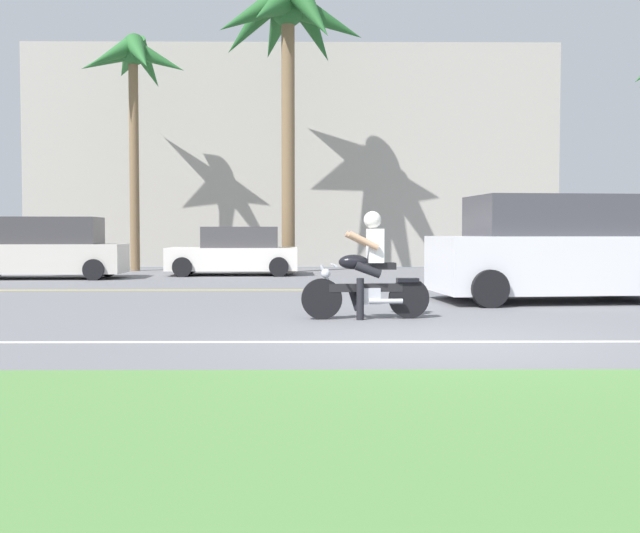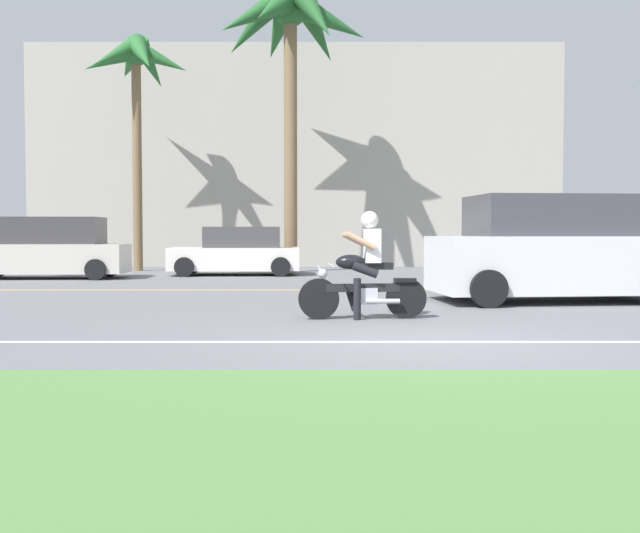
% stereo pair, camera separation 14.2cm
% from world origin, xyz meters
% --- Properties ---
extents(ground, '(56.00, 30.00, 0.04)m').
position_xyz_m(ground, '(0.00, 3.00, -0.02)').
color(ground, slate).
extents(grass_median, '(56.00, 3.80, 0.06)m').
position_xyz_m(grass_median, '(0.00, -4.10, 0.03)').
color(grass_median, '#548442').
rests_on(grass_median, ground).
extents(lane_line_near, '(50.40, 0.12, 0.01)m').
position_xyz_m(lane_line_near, '(0.00, -0.10, 0.00)').
color(lane_line_near, silver).
rests_on(lane_line_near, ground).
extents(lane_line_far, '(50.40, 0.12, 0.01)m').
position_xyz_m(lane_line_far, '(0.00, 7.82, 0.00)').
color(lane_line_far, yellow).
rests_on(lane_line_far, ground).
extents(motorcyclist, '(1.87, 0.61, 1.57)m').
position_xyz_m(motorcyclist, '(-0.62, 2.26, 0.66)').
color(motorcyclist, black).
rests_on(motorcyclist, ground).
extents(suv_nearby, '(4.66, 2.61, 1.92)m').
position_xyz_m(suv_nearby, '(3.04, 5.05, 0.93)').
color(suv_nearby, silver).
rests_on(suv_nearby, ground).
extents(parked_car_0, '(4.46, 1.98, 1.68)m').
position_xyz_m(parked_car_0, '(-8.71, 12.04, 0.78)').
color(parked_car_0, beige).
rests_on(parked_car_0, ground).
extents(parked_car_1, '(3.86, 2.14, 1.42)m').
position_xyz_m(parked_car_1, '(-3.71, 13.74, 0.67)').
color(parked_car_1, white).
rests_on(parked_car_1, ground).
extents(palm_tree_0, '(3.58, 3.43, 7.72)m').
position_xyz_m(palm_tree_0, '(-7.27, 16.25, 6.50)').
color(palm_tree_0, brown).
rests_on(palm_tree_0, ground).
extents(palm_tree_2, '(5.04, 5.05, 9.27)m').
position_xyz_m(palm_tree_2, '(-2.23, 15.48, 7.70)').
color(palm_tree_2, brown).
rests_on(palm_tree_2, ground).
extents(building_far, '(19.52, 4.00, 8.13)m').
position_xyz_m(building_far, '(-2.19, 21.00, 4.06)').
color(building_far, '#A8A399').
rests_on(building_far, ground).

